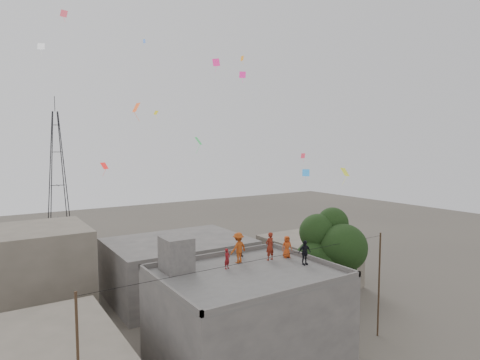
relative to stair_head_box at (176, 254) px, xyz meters
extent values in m
cube|color=#514E4C|center=(3.20, -2.60, -4.10)|extent=(10.00, 8.00, 6.00)
cube|color=#565451|center=(3.20, -2.60, -1.05)|extent=(10.00, 8.00, 0.10)
cube|color=#514E4C|center=(3.20, 1.32, -0.85)|extent=(10.00, 0.15, 0.30)
cube|color=#514E4C|center=(3.20, -6.53, -0.85)|extent=(10.00, 0.15, 0.30)
cube|color=#514E4C|center=(8.12, -2.60, -0.85)|extent=(0.15, 8.00, 0.30)
cube|color=#514E4C|center=(-1.72, -2.60, -0.85)|extent=(0.15, 8.00, 0.30)
cube|color=#514E4C|center=(0.00, 0.00, 0.00)|extent=(1.60, 1.80, 2.00)
cube|color=#514E4C|center=(5.20, 11.40, -4.60)|extent=(12.00, 9.00, 5.00)
cube|color=#625A4E|center=(-6.80, 13.40, -3.60)|extent=(9.00, 8.00, 7.00)
cube|color=#625A4E|center=(17.20, 7.40, -4.90)|extent=(7.00, 8.00, 4.40)
cylinder|color=black|center=(10.40, -2.10, -5.10)|extent=(0.44, 0.44, 4.00)
cylinder|color=black|center=(10.55, -2.00, -3.50)|extent=(0.64, 0.91, 2.14)
sphere|color=black|center=(10.40, -2.10, -1.90)|extent=(3.60, 3.60, 3.60)
sphere|color=black|center=(11.50, -1.80, -1.10)|extent=(3.00, 3.00, 3.00)
sphere|color=black|center=(9.50, -1.60, -1.50)|extent=(2.80, 2.80, 2.80)
sphere|color=black|center=(10.80, -2.90, -0.50)|extent=(3.20, 3.20, 3.20)
sphere|color=black|center=(10.10, -1.20, 0.30)|extent=(2.60, 2.60, 2.60)
sphere|color=black|center=(11.20, -1.50, 0.90)|extent=(2.20, 2.20, 2.20)
cylinder|color=black|center=(13.70, -3.60, -3.40)|extent=(0.12, 0.12, 7.40)
cylinder|color=black|center=(3.70, -3.85, 0.10)|extent=(20.00, 0.52, 0.02)
cylinder|color=black|center=(-1.65, 36.55, 1.90)|extent=(1.27, 1.27, 18.01)
cylinder|color=black|center=(0.05, 36.55, 1.90)|extent=(1.27, 1.27, 18.01)
cylinder|color=black|center=(0.05, 38.25, 1.90)|extent=(1.27, 1.27, 18.01)
cylinder|color=black|center=(-1.65, 38.25, 1.90)|extent=(1.27, 1.27, 18.01)
cube|color=black|center=(-0.80, 37.40, -3.50)|extent=(2.36, 0.08, 0.08)
cube|color=black|center=(-0.80, 37.40, -3.50)|extent=(0.08, 2.36, 0.08)
cube|color=black|center=(-0.80, 37.40, 1.00)|extent=(1.81, 0.08, 0.08)
cube|color=black|center=(-0.80, 37.40, 1.00)|extent=(0.08, 1.81, 0.08)
cube|color=black|center=(-0.80, 37.40, 5.50)|extent=(1.26, 0.08, 0.08)
cube|color=black|center=(-0.80, 37.40, 5.50)|extent=(0.08, 1.26, 0.08)
cube|color=black|center=(-0.80, 37.40, 9.10)|extent=(0.82, 0.08, 0.08)
cube|color=black|center=(-0.80, 37.40, 9.10)|extent=(0.08, 0.82, 0.08)
cylinder|color=black|center=(-0.80, 37.40, 11.90)|extent=(0.08, 0.08, 2.00)
imported|color=maroon|center=(5.92, -1.19, -0.10)|extent=(0.71, 0.52, 1.80)
imported|color=#BE4215|center=(7.22, -1.33, -0.28)|extent=(0.79, 0.62, 1.43)
imported|color=black|center=(4.75, 0.63, -0.37)|extent=(0.77, 0.75, 1.25)
imported|color=black|center=(7.11, -3.16, -0.24)|extent=(0.92, 0.46, 1.52)
imported|color=#A34012|center=(3.93, -0.58, -0.05)|extent=(1.36, 0.96, 1.90)
imported|color=maroon|center=(2.69, -1.28, -0.39)|extent=(0.53, 0.45, 1.23)
plane|color=#FF1C1A|center=(-3.67, 1.16, 5.21)|extent=(0.48, 0.45, 0.35)
plane|color=#FC2797|center=(8.00, 5.17, 11.80)|extent=(0.53, 0.39, 0.46)
plane|color=yellow|center=(2.69, 9.82, 8.97)|extent=(0.46, 0.40, 0.30)
plane|color=#247ECD|center=(9.09, -1.00, 4.49)|extent=(0.42, 0.38, 0.47)
plane|color=white|center=(-5.59, 9.23, 12.99)|extent=(0.48, 0.31, 0.44)
plane|color=orange|center=(10.48, 9.03, 14.03)|extent=(0.08, 0.43, 0.43)
plane|color=#36CA5C|center=(1.39, -0.22, 6.59)|extent=(0.44, 0.60, 0.43)
plane|color=#D9334B|center=(14.20, 5.04, 5.44)|extent=(0.44, 0.12, 0.43)
plane|color=#FD541A|center=(-3.20, -2.95, 8.06)|extent=(0.26, 0.49, 0.42)
plane|color=#5286F6|center=(3.12, 13.43, 15.43)|extent=(0.13, 0.33, 0.32)
plane|color=#F74E63|center=(-4.95, 4.13, 13.87)|extent=(0.43, 0.30, 0.33)
plane|color=yellow|center=(10.59, -3.07, 4.60)|extent=(0.55, 0.73, 0.54)
plane|color=#FF288C|center=(5.07, 4.14, 12.23)|extent=(0.50, 0.56, 0.48)
camera|label=1|loc=(-9.31, -21.27, 6.28)|focal=30.00mm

